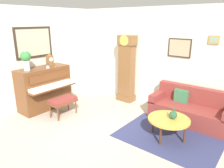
% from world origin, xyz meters
% --- Properties ---
extents(ground_plane, '(6.40, 6.00, 0.10)m').
position_xyz_m(ground_plane, '(0.00, 0.00, -0.05)').
color(ground_plane, '#B2A899').
extents(wall_left, '(0.13, 4.90, 2.80)m').
position_xyz_m(wall_left, '(-2.60, 0.00, 1.41)').
color(wall_left, silver).
rests_on(wall_left, ground_plane).
extents(wall_back, '(5.30, 0.13, 2.80)m').
position_xyz_m(wall_back, '(0.01, 2.40, 1.40)').
color(wall_back, silver).
rests_on(wall_back, ground_plane).
extents(area_rug, '(2.10, 1.50, 0.01)m').
position_xyz_m(area_rug, '(1.25, 0.88, 0.00)').
color(area_rug, navy).
rests_on(area_rug, ground_plane).
extents(piano, '(0.87, 1.44, 1.19)m').
position_xyz_m(piano, '(-2.23, 0.19, 0.60)').
color(piano, brown).
rests_on(piano, ground_plane).
extents(piano_bench, '(0.42, 0.70, 0.48)m').
position_xyz_m(piano_bench, '(-1.41, 0.17, 0.41)').
color(piano_bench, brown).
rests_on(piano_bench, ground_plane).
extents(grandfather_clock, '(0.52, 0.34, 2.03)m').
position_xyz_m(grandfather_clock, '(-0.75, 2.12, 0.96)').
color(grandfather_clock, brown).
rests_on(grandfather_clock, ground_plane).
extents(couch, '(1.90, 0.80, 0.84)m').
position_xyz_m(couch, '(1.33, 1.94, 0.31)').
color(couch, maroon).
rests_on(couch, ground_plane).
extents(coffee_table, '(0.88, 0.88, 0.44)m').
position_xyz_m(coffee_table, '(1.22, 0.88, 0.41)').
color(coffee_table, gold).
rests_on(coffee_table, ground_plane).
extents(mantel_clock, '(0.13, 0.18, 0.38)m').
position_xyz_m(mantel_clock, '(-2.23, 0.44, 1.36)').
color(mantel_clock, brown).
rests_on(mantel_clock, piano).
extents(flower_vase, '(0.26, 0.26, 0.58)m').
position_xyz_m(flower_vase, '(-2.23, -0.26, 1.50)').
color(flower_vase, silver).
rests_on(flower_vase, piano).
extents(teacup, '(0.12, 0.12, 0.06)m').
position_xyz_m(teacup, '(-2.07, 0.25, 1.21)').
color(teacup, '#ADC6D6').
rests_on(teacup, piano).
extents(green_jug, '(0.17, 0.17, 0.24)m').
position_xyz_m(green_jug, '(1.29, 0.93, 0.53)').
color(green_jug, '#234C33').
rests_on(green_jug, coffee_table).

